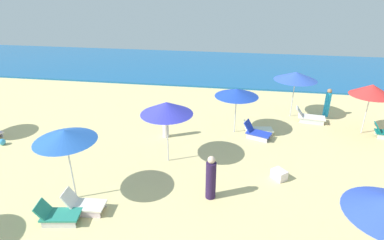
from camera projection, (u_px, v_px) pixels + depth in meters
name	position (u px, v px, depth m)	size (l,w,h in m)	color
ocean	(209.00, 66.00, 27.03)	(60.00, 11.84, 0.12)	#185C9A
umbrella_3	(372.00, 90.00, 14.28)	(1.92, 1.92, 2.49)	silver
umbrella_4	(296.00, 76.00, 16.14)	(2.25, 2.25, 2.52)	silver
lounge_chair_4_0	(309.00, 117.00, 16.29)	(1.57, 0.84, 0.75)	silver
umbrella_5	(237.00, 92.00, 14.42)	(2.07, 2.07, 2.26)	silver
lounge_chair_5_0	(256.00, 132.00, 14.59)	(1.37, 1.00, 0.78)	silver
lounge_chair_5_1	(257.00, 130.00, 14.96)	(1.47, 0.80, 0.67)	silver
umbrella_6	(65.00, 136.00, 9.64)	(1.98, 1.98, 2.58)	silver
lounge_chair_6_0	(58.00, 215.00, 9.43)	(1.34, 0.81, 0.70)	silver
lounge_chair_6_1	(83.00, 204.00, 9.86)	(1.32, 0.69, 0.76)	silver
umbrella_8	(167.00, 108.00, 11.87)	(2.07, 2.07, 2.61)	silver
beachgoer_1	(211.00, 179.00, 10.34)	(0.47, 0.47, 1.62)	#2A1941
beachgoer_2	(166.00, 123.00, 14.51)	(0.33, 0.33, 1.56)	silver
beachgoer_3	(327.00, 103.00, 16.79)	(0.41, 0.41, 1.59)	#209EDE
cooler_box_1	(279.00, 174.00, 11.57)	(0.53, 0.39, 0.36)	white
beach_ball_2	(2.00, 142.00, 14.01)	(0.30, 0.30, 0.30)	#399CD2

